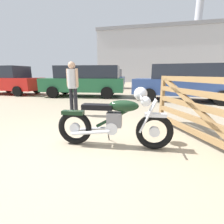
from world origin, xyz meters
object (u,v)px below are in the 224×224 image
timber_gate (206,107)px  vintage_motorcycle (116,120)px  dark_sedan_left (85,80)px  blue_hatchback_right (100,78)px  white_estate_far (186,79)px  bystander (73,83)px  red_hatchback_near (10,80)px  pale_sedan_back (186,81)px

timber_gate → vintage_motorcycle: bearing=79.9°
dark_sedan_left → timber_gate: bearing=122.3°
timber_gate → blue_hatchback_right: blue_hatchback_right is taller
white_estate_far → blue_hatchback_right: size_ratio=1.00×
bystander → dark_sedan_left: dark_sedan_left is taller
bystander → red_hatchback_near: size_ratio=0.42×
red_hatchback_near → pale_sedan_back: size_ratio=0.81×
white_estate_far → pale_sedan_back: bearing=78.2°
timber_gate → bystander: (-3.35, 1.44, 0.32)m
bystander → white_estate_far: bearing=-11.5°
vintage_motorcycle → white_estate_far: (3.23, 10.79, 0.45)m
white_estate_far → pale_sedan_back: 5.07m
timber_gate → pale_sedan_back: (0.66, 5.32, 0.24)m
vintage_motorcycle → dark_sedan_left: 7.01m
vintage_motorcycle → dark_sedan_left: dark_sedan_left is taller
timber_gate → white_estate_far: size_ratio=0.49×
timber_gate → pale_sedan_back: size_ratio=0.48×
bystander → blue_hatchback_right: 10.53m
dark_sedan_left → blue_hatchback_right: bearing=-88.1°
timber_gate → red_hatchback_near: (-9.84, 5.69, 0.21)m
vintage_motorcycle → white_estate_far: size_ratio=0.44×
vintage_motorcycle → blue_hatchback_right: (-4.03, 12.22, 0.45)m
bystander → red_hatchback_near: 7.75m
bystander → white_estate_far: white_estate_far is taller
blue_hatchback_right → pale_sedan_back: size_ratio=0.97×
dark_sedan_left → pale_sedan_back: (5.36, -0.45, 0.00)m
vintage_motorcycle → pale_sedan_back: pale_sedan_back is taller
blue_hatchback_right → timber_gate: bearing=114.5°
red_hatchback_near → dark_sedan_left: red_hatchback_near is taller
red_hatchback_near → dark_sedan_left: size_ratio=0.81×
dark_sedan_left → blue_hatchback_right: size_ratio=1.03×
vintage_motorcycle → timber_gate: 1.67m
timber_gate → bystander: size_ratio=1.39×
vintage_motorcycle → red_hatchback_near: red_hatchback_near is taller
vintage_motorcycle → timber_gate: bearing=12.8°
pale_sedan_back → white_estate_far: bearing=-95.1°
bystander → red_hatchback_near: bearing=74.7°
bystander → red_hatchback_near: red_hatchback_near is taller
dark_sedan_left → white_estate_far: 7.80m
red_hatchback_near → blue_hatchback_right: 7.37m
red_hatchback_near → pale_sedan_back: bearing=-0.1°
red_hatchback_near → blue_hatchback_right: bearing=56.9°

